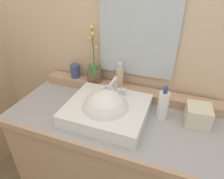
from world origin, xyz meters
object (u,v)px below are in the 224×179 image
at_px(potted_plant, 94,71).
at_px(tissue_box, 198,115).
at_px(sink_basin, 106,112).
at_px(tumbler_cup, 75,71).
at_px(lotion_bottle, 163,104).
at_px(soap_dispenser, 120,76).

height_order(potted_plant, tissue_box, potted_plant).
xyz_separation_m(potted_plant, tissue_box, (0.69, -0.15, -0.08)).
bearing_deg(sink_basin, tumbler_cup, 141.68).
height_order(potted_plant, lotion_bottle, potted_plant).
height_order(sink_basin, soap_dispenser, soap_dispenser).
height_order(sink_basin, lotion_bottle, lotion_bottle).
bearing_deg(tissue_box, tumbler_cup, 169.76).
distance_m(tumbler_cup, lotion_bottle, 0.68).
height_order(tumbler_cup, tissue_box, tumbler_cup).
relative_size(tumbler_cup, tissue_box, 0.75).
xyz_separation_m(sink_basin, tissue_box, (0.49, 0.13, 0.02)).
bearing_deg(tumbler_cup, potted_plant, 0.38).
height_order(sink_basin, tissue_box, sink_basin).
distance_m(tumbler_cup, tissue_box, 0.86).
bearing_deg(lotion_bottle, potted_plant, 161.90).
xyz_separation_m(soap_dispenser, tumbler_cup, (-0.34, -0.00, -0.02)).
xyz_separation_m(sink_basin, tumbler_cup, (-0.35, 0.28, 0.07)).
height_order(sink_basin, tumbler_cup, sink_basin).
xyz_separation_m(tumbler_cup, tissue_box, (0.84, -0.15, -0.05)).
height_order(soap_dispenser, lotion_bottle, soap_dispenser).
relative_size(lotion_bottle, tissue_box, 1.55).
bearing_deg(sink_basin, potted_plant, 125.55).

